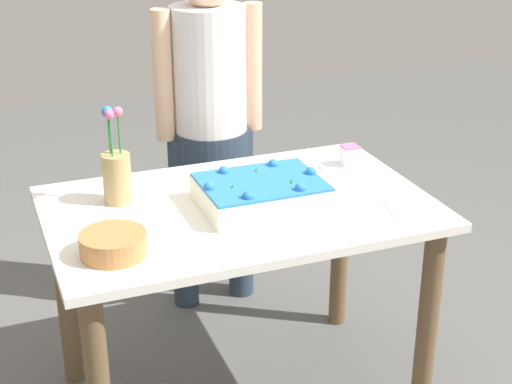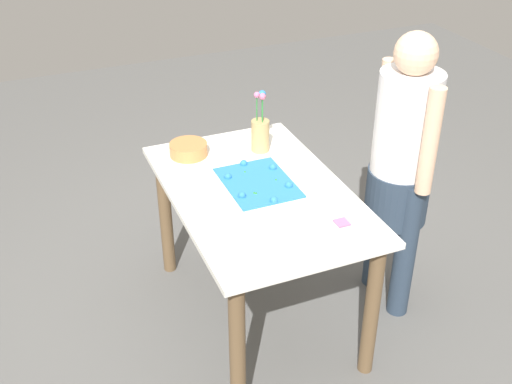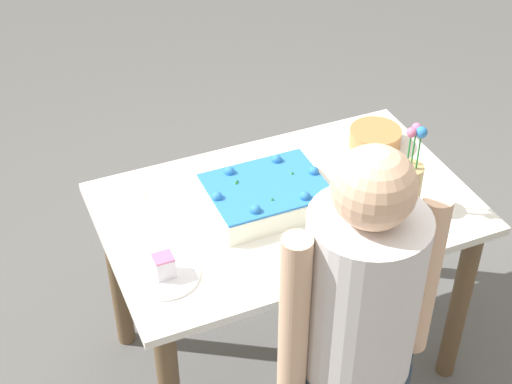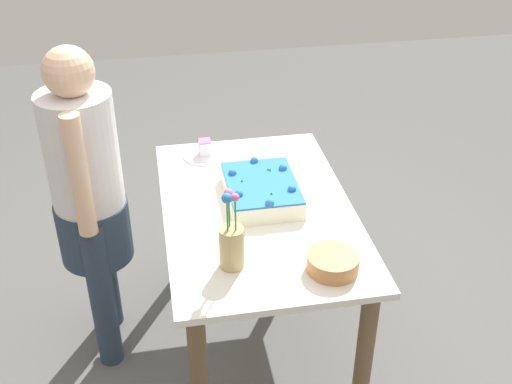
% 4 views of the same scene
% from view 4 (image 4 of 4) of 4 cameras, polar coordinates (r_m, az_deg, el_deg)
% --- Properties ---
extents(ground_plane, '(8.00, 8.00, 0.00)m').
position_cam_4_polar(ground_plane, '(3.23, 0.13, -12.89)').
color(ground_plane, '#5B5B59').
extents(dining_table, '(1.26, 0.80, 0.78)m').
position_cam_4_polar(dining_table, '(2.82, 0.14, -3.78)').
color(dining_table, white).
rests_on(dining_table, ground_plane).
extents(sheet_cake, '(0.40, 0.30, 0.11)m').
position_cam_4_polar(sheet_cake, '(2.77, 0.50, 0.18)').
color(sheet_cake, white).
rests_on(sheet_cake, dining_table).
extents(serving_plate_with_slice, '(0.22, 0.22, 0.08)m').
position_cam_4_polar(serving_plate_with_slice, '(3.12, -4.54, 3.58)').
color(serving_plate_with_slice, white).
rests_on(serving_plate_with_slice, dining_table).
extents(cake_knife, '(0.07, 0.19, 0.00)m').
position_cam_4_polar(cake_knife, '(3.15, 2.34, 3.54)').
color(cake_knife, silver).
rests_on(cake_knife, dining_table).
extents(flower_vase, '(0.09, 0.09, 0.33)m').
position_cam_4_polar(flower_vase, '(2.36, -2.19, -4.59)').
color(flower_vase, tan).
rests_on(flower_vase, dining_table).
extents(fruit_bowl, '(0.20, 0.20, 0.07)m').
position_cam_4_polar(fruit_bowl, '(2.40, 6.85, -6.23)').
color(fruit_bowl, '#C07E45').
rests_on(fruit_bowl, dining_table).
extents(person_standing, '(0.45, 0.31, 1.49)m').
position_cam_4_polar(person_standing, '(2.79, -14.68, 0.00)').
color(person_standing, '#2B3A4B').
rests_on(person_standing, ground_plane).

